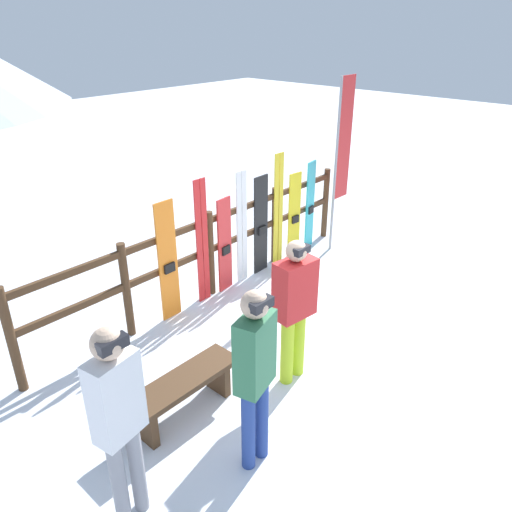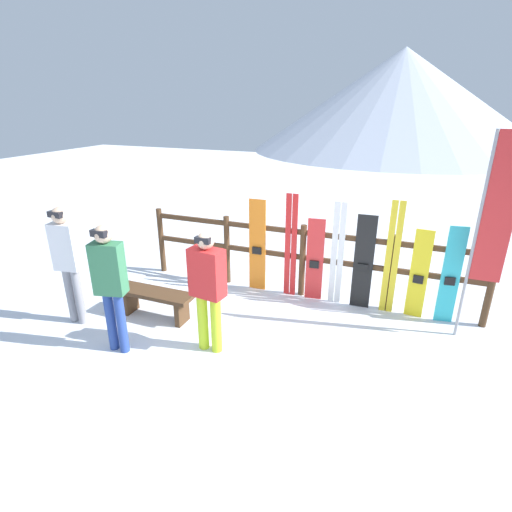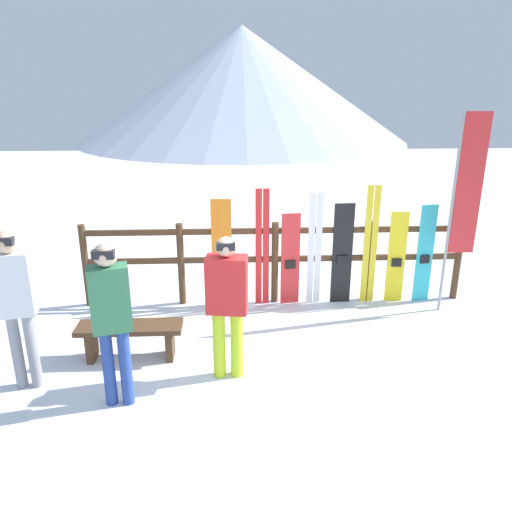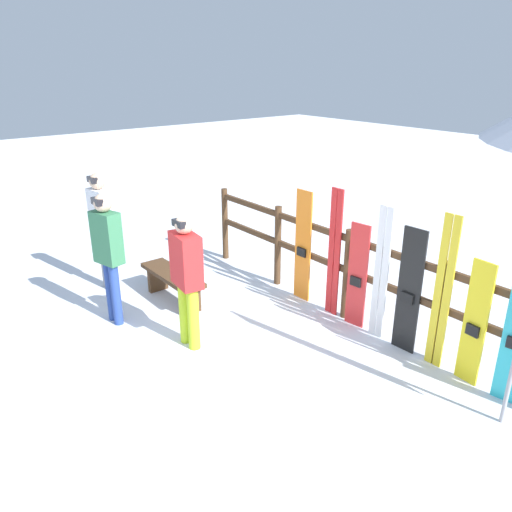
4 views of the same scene
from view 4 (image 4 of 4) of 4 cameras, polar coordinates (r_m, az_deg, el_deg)
ground_plane at (r=5.61m, az=-4.80°, el=-13.21°), size 40.00×40.00×0.00m
fence at (r=6.49m, az=10.41°, el=-1.18°), size 5.54×0.10×1.22m
bench at (r=7.07m, az=-9.51°, el=-2.78°), size 1.22×0.36×0.43m
person_white at (r=7.45m, az=-17.20°, el=3.83°), size 0.39×0.26×1.74m
person_plaid_green at (r=6.42m, az=-16.56°, el=0.85°), size 0.41×0.29×1.71m
person_red at (r=5.71m, az=-7.93°, el=-1.93°), size 0.45×0.29×1.61m
snowboard_orange at (r=6.91m, az=5.38°, el=1.08°), size 0.29×0.06×1.58m
ski_pair_red at (r=6.51m, az=8.93°, el=0.30°), size 0.19×0.02×1.72m
snowboard_red at (r=6.34m, az=11.50°, el=-2.29°), size 0.27×0.08×1.36m
ski_pair_white at (r=6.08m, az=14.10°, el=-1.98°), size 0.20×0.02×1.66m
snowboard_black_stripe at (r=5.90m, az=17.08°, el=-3.92°), size 0.29×0.06×1.50m
ski_pair_yellow at (r=5.67m, az=20.54°, el=-4.02°), size 0.19×0.02×1.75m
snowboard_yellow at (r=5.58m, az=23.73°, el=-7.14°), size 0.26×0.07×1.37m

